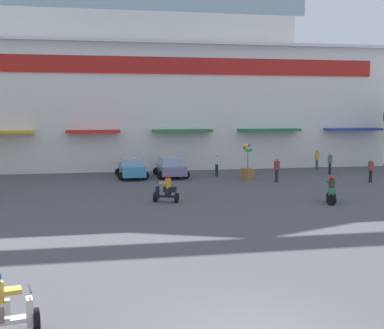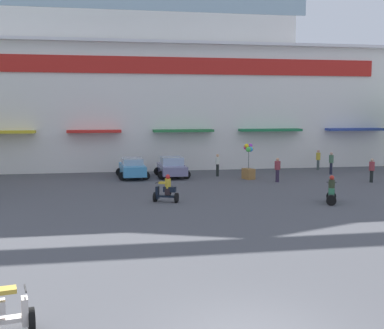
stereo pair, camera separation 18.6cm
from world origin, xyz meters
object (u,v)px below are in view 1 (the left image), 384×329
(parked_car_0, at_px, (131,168))
(scooter_rider_7, at_px, (331,192))
(pedestrian_4, at_px, (317,158))
(scooter_rider_4, at_px, (166,191))
(scooter_rider_1, at_px, (2,310))
(pedestrian_2, at_px, (277,168))
(pedestrian_1, at_px, (330,162))
(pedestrian_0, at_px, (217,164))
(parked_car_1, at_px, (171,167))
(balloon_vendor_cart, at_px, (248,163))
(pedestrian_3, at_px, (371,169))

(parked_car_0, relative_size, scooter_rider_7, 2.58)
(pedestrian_4, bearing_deg, scooter_rider_4, -139.42)
(scooter_rider_1, height_order, pedestrian_2, pedestrian_2)
(scooter_rider_1, height_order, pedestrian_1, pedestrian_1)
(pedestrian_4, bearing_deg, pedestrian_0, -165.20)
(scooter_rider_7, relative_size, pedestrian_4, 0.94)
(pedestrian_0, bearing_deg, pedestrian_1, -3.45)
(scooter_rider_4, distance_m, pedestrian_4, 18.65)
(parked_car_1, relative_size, scooter_rider_4, 2.55)
(pedestrian_4, relative_size, balloon_vendor_cart, 0.65)
(pedestrian_0, bearing_deg, pedestrian_4, 14.80)
(parked_car_0, distance_m, scooter_rider_1, 25.49)
(parked_car_1, bearing_deg, scooter_rider_7, -59.81)
(scooter_rider_1, height_order, pedestrian_3, pedestrian_3)
(scooter_rider_7, height_order, balloon_vendor_cart, balloon_vendor_cart)
(scooter_rider_1, bearing_deg, parked_car_1, 73.59)
(parked_car_0, relative_size, scooter_rider_1, 2.56)
(scooter_rider_1, bearing_deg, pedestrian_3, 44.34)
(scooter_rider_4, xyz_separation_m, balloon_vendor_cart, (6.94, 7.88, 0.53))
(scooter_rider_7, height_order, pedestrian_1, pedestrian_1)
(pedestrian_4, bearing_deg, pedestrian_2, -133.34)
(scooter_rider_4, xyz_separation_m, pedestrian_4, (14.17, 12.13, 0.31))
(pedestrian_3, xyz_separation_m, balloon_vendor_cart, (-7.79, 3.09, 0.23))
(parked_car_0, bearing_deg, pedestrian_4, 8.24)
(parked_car_0, distance_m, pedestrian_2, 10.39)
(parked_car_0, relative_size, pedestrian_1, 2.34)
(pedestrian_2, bearing_deg, scooter_rider_7, -89.27)
(scooter_rider_1, xyz_separation_m, pedestrian_1, (19.60, 24.39, 0.39))
(pedestrian_0, xyz_separation_m, balloon_vendor_cart, (1.83, -1.86, 0.20))
(scooter_rider_4, relative_size, pedestrian_0, 0.91)
(pedestrian_1, distance_m, balloon_vendor_cart, 7.09)
(pedestrian_3, bearing_deg, parked_car_1, 158.57)
(scooter_rider_1, xyz_separation_m, pedestrian_2, (14.16, 21.26, 0.34))
(pedestrian_2, bearing_deg, pedestrian_1, 29.85)
(parked_car_1, relative_size, pedestrian_2, 2.31)
(scooter_rider_7, relative_size, balloon_vendor_cart, 0.61)
(pedestrian_0, relative_size, pedestrian_4, 1.01)
(pedestrian_1, distance_m, pedestrian_4, 2.94)
(scooter_rider_1, distance_m, pedestrian_4, 33.77)
(parked_car_1, height_order, pedestrian_2, pedestrian_2)
(pedestrian_1, bearing_deg, scooter_rider_1, -128.79)
(pedestrian_2, bearing_deg, balloon_vendor_cart, 130.40)
(parked_car_0, distance_m, pedestrian_3, 16.73)
(scooter_rider_7, distance_m, pedestrian_2, 8.00)
(scooter_rider_4, bearing_deg, pedestrian_4, 40.58)
(scooter_rider_4, bearing_deg, pedestrian_1, 33.52)
(balloon_vendor_cart, bearing_deg, pedestrian_1, 10.81)
(parked_car_1, bearing_deg, pedestrian_3, -21.43)
(pedestrian_2, bearing_deg, parked_car_0, 158.41)
(scooter_rider_4, xyz_separation_m, pedestrian_1, (13.90, 9.21, 0.36))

